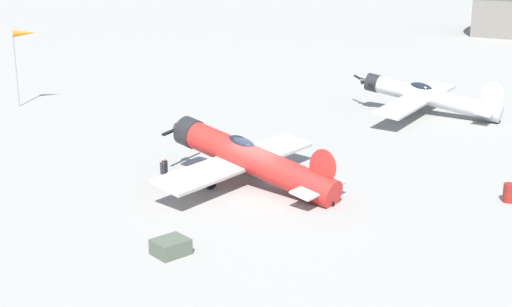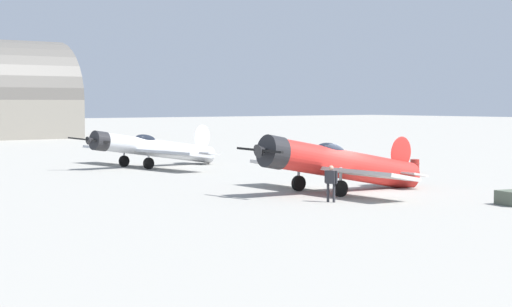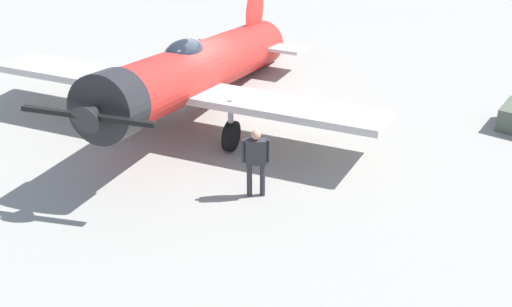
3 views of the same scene
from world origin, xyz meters
name	(u,v)px [view 1 (image 1 of 3)]	position (x,y,z in m)	size (l,w,h in m)	color
ground_plane	(256,187)	(0.00, 0.00, 0.00)	(400.00, 400.00, 0.00)	gray
airplane_foreground	(248,158)	(-0.51, 0.01, 1.44)	(10.50, 11.00, 3.20)	red
airplane_mid_apron	(426,97)	(0.40, 20.49, 1.35)	(11.63, 13.26, 3.01)	#B7BABF
ground_crew_mechanic	(164,170)	(-3.60, -2.95, 1.02)	(0.38, 0.62, 1.69)	#2D2D33
equipment_crate	(171,247)	(2.11, -8.70, 0.32)	(1.43, 1.56, 0.64)	#4C5647
fuel_drum	(509,193)	(11.13, 5.41, 0.46)	(0.61, 0.61, 0.92)	maroon
windsock_mast	(23,37)	(-25.63, 5.40, 5.30)	(1.40, 1.68, 5.85)	gray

